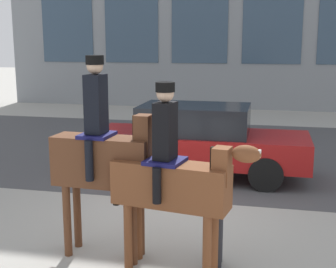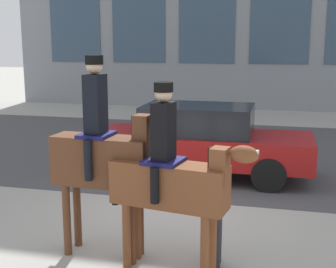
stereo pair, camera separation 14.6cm
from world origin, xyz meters
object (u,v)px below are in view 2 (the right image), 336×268
at_px(street_car_near_lane, 202,140).
at_px(mounted_horse_lead, 103,155).
at_px(pedestrian_bystander, 216,196).
at_px(mounted_horse_companion, 172,179).

bearing_deg(street_car_near_lane, mounted_horse_lead, -98.77).
relative_size(mounted_horse_lead, street_car_near_lane, 0.59).
xyz_separation_m(pedestrian_bystander, street_car_near_lane, (-0.89, 4.13, -0.15)).
bearing_deg(pedestrian_bystander, mounted_horse_lead, -0.26).
relative_size(pedestrian_bystander, street_car_near_lane, 0.35).
height_order(mounted_horse_lead, pedestrian_bystander, mounted_horse_lead).
bearing_deg(mounted_horse_companion, mounted_horse_lead, 175.56).
distance_m(mounted_horse_lead, mounted_horse_companion, 1.06).
xyz_separation_m(mounted_horse_lead, mounted_horse_companion, (1.01, -0.25, -0.18)).
distance_m(mounted_horse_lead, street_car_near_lane, 4.27).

